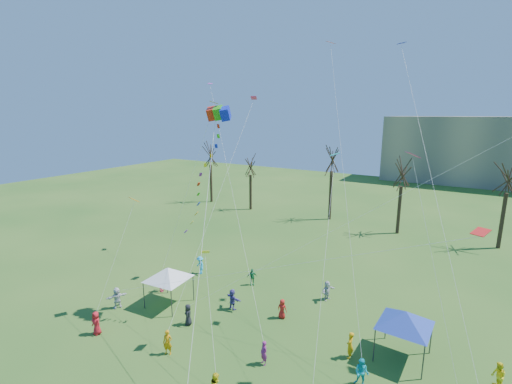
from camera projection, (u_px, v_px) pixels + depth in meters
The scene contains 6 objects.
bare_tree_row at pixel (370, 176), 48.88m from camera, with size 67.74×7.52×11.49m.
big_box_kite at pixel (206, 183), 25.83m from camera, with size 3.77×6.00×17.15m.
canopy_tent_white at pixel (168, 273), 29.21m from camera, with size 4.36×4.36×3.28m.
canopy_tent_blue at pixel (405, 318), 22.70m from camera, with size 4.42×4.42×3.32m.
festival_crowd at pixel (260, 328), 24.94m from camera, with size 27.22×15.26×1.86m.
small_kites_aloft at pixel (300, 149), 25.46m from camera, with size 29.90×17.99×31.42m.
Camera 1 is at (10.32, -12.79, 15.57)m, focal length 25.00 mm.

